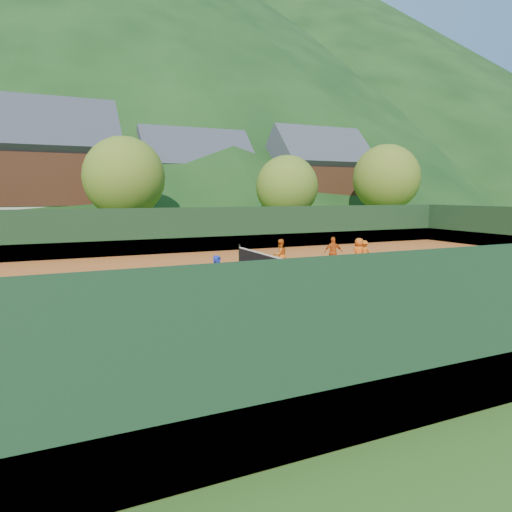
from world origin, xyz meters
name	(u,v)px	position (x,y,z in m)	size (l,w,h in m)	color
ground	(291,283)	(0.00, 0.00, 0.00)	(400.00, 400.00, 0.00)	#2D541A
clay_court	(291,282)	(0.00, 0.00, 0.01)	(40.00, 24.00, 0.02)	#C0571F
mountain_far	(99,49)	(10.00, 160.00, 55.00)	(280.00, 280.00, 110.00)	black
mountain_far_right	(308,86)	(90.00, 150.00, 47.50)	(260.00, 260.00, 95.00)	black
coach	(218,278)	(-4.15, -2.01, 0.86)	(0.61, 0.40, 1.67)	#17289B
student_a	(280,255)	(0.99, 2.98, 0.82)	(0.78, 0.61, 1.61)	orange
student_b	(333,252)	(4.03, 2.72, 0.83)	(0.95, 0.40, 1.63)	#D25412
student_c	(359,253)	(5.02, 1.83, 0.83)	(0.79, 0.51, 1.61)	#DE5913
student_d	(364,252)	(6.26, 2.98, 0.68)	(0.86, 0.49, 1.33)	#CE5B12
tennis_ball_0	(380,312)	(0.10, -5.86, 0.05)	(0.07, 0.07, 0.07)	#BCE626
tennis_ball_1	(189,351)	(-6.67, -6.91, 0.05)	(0.07, 0.07, 0.07)	#BCE626
tennis_ball_2	(507,315)	(3.57, -7.79, 0.05)	(0.07, 0.07, 0.07)	#BCE626
tennis_ball_3	(430,288)	(4.50, -3.66, 0.05)	(0.07, 0.07, 0.07)	#BCE626
tennis_ball_4	(380,310)	(0.25, -5.67, 0.05)	(0.07, 0.07, 0.07)	#BCE626
tennis_ball_5	(280,349)	(-4.55, -7.65, 0.05)	(0.07, 0.07, 0.07)	#BCE626
tennis_ball_6	(304,376)	(-4.86, -9.39, 0.05)	(0.07, 0.07, 0.07)	#BCE626
tennis_ball_7	(203,321)	(-5.51, -4.44, 0.05)	(0.07, 0.07, 0.07)	#BCE626
tennis_ball_8	(257,349)	(-5.06, -7.41, 0.05)	(0.07, 0.07, 0.07)	#BCE626
tennis_ball_9	(185,304)	(-5.45, -2.18, 0.05)	(0.07, 0.07, 0.07)	#BCE626
tennis_ball_10	(118,323)	(-7.90, -3.62, 0.05)	(0.07, 0.07, 0.07)	#BCE626
tennis_ball_11	(360,329)	(-1.66, -7.08, 0.05)	(0.07, 0.07, 0.07)	#BCE626
tennis_ball_13	(442,349)	(-0.85, -9.33, 0.05)	(0.07, 0.07, 0.07)	#BCE626
tennis_ball_14	(312,305)	(-1.43, -4.06, 0.05)	(0.07, 0.07, 0.07)	#BCE626
tennis_ball_15	(225,306)	(-4.23, -2.97, 0.05)	(0.07, 0.07, 0.07)	#BCE626
tennis_ball_16	(436,340)	(-0.48, -8.79, 0.05)	(0.07, 0.07, 0.07)	#BCE626
tennis_ball_17	(396,286)	(3.53, -2.69, 0.05)	(0.07, 0.07, 0.07)	#BCE626
tennis_ball_18	(385,297)	(1.66, -4.22, 0.05)	(0.07, 0.07, 0.07)	#BCE626
tennis_ball_19	(359,280)	(2.96, -0.91, 0.05)	(0.07, 0.07, 0.07)	#BCE626
tennis_ball_20	(321,327)	(-2.59, -6.45, 0.05)	(0.07, 0.07, 0.07)	#BCE626
tennis_ball_21	(387,283)	(3.62, -2.05, 0.05)	(0.07, 0.07, 0.07)	#BCE626
tennis_ball_22	(340,281)	(1.99, -0.87, 0.05)	(0.07, 0.07, 0.07)	#BCE626
tennis_ball_23	(175,320)	(-6.25, -3.95, 0.05)	(0.07, 0.07, 0.07)	#BCE626
tennis_ball_24	(444,283)	(5.97, -2.98, 0.05)	(0.07, 0.07, 0.07)	#BCE626
court_lines	(291,282)	(0.00, 0.00, 0.02)	(23.83, 11.03, 0.00)	silver
tennis_net	(291,271)	(0.00, 0.00, 0.52)	(0.10, 12.07, 1.10)	black
perimeter_fence	(292,254)	(0.00, 0.00, 1.27)	(40.40, 24.24, 3.00)	black
ball_hopper	(153,302)	(-6.99, -4.35, 0.77)	(0.57, 0.57, 1.00)	black
chalet_left	(41,175)	(-10.00, 30.00, 5.65)	(13.80, 9.93, 12.92)	beige
chalet_mid	(195,185)	(6.00, 34.00, 4.99)	(12.65, 8.82, 11.45)	beige
chalet_right	(317,183)	(20.00, 30.00, 5.26)	(11.50, 8.82, 11.91)	beige
tree_b	(124,177)	(-4.00, 20.00, 5.19)	(6.40, 6.40, 8.40)	#3E2918
tree_c	(287,187)	(10.00, 19.00, 4.54)	(5.60, 5.60, 7.35)	#3C2718
tree_d	(386,178)	(22.00, 20.00, 5.52)	(6.80, 6.80, 8.93)	#3E2719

